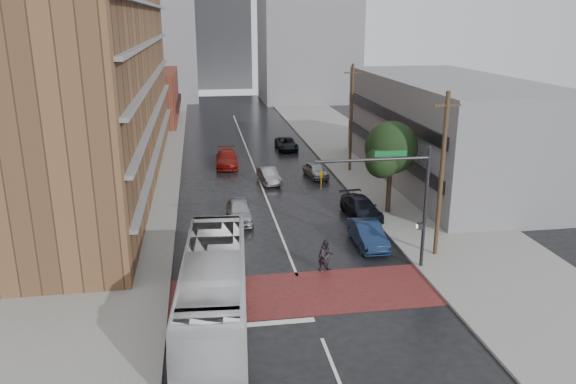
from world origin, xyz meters
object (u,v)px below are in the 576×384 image
object	(u,v)px
suv_travel	(286,144)
car_parked_mid	(361,207)
transit_bus	(214,287)
car_parked_far	(315,170)
car_travel_b	(269,176)
car_travel_c	(227,159)
pedestrian_b	(327,255)
pedestrian_a	(323,258)
car_travel_a	(239,211)
car_parked_near	(368,234)

from	to	relation	value
suv_travel	car_parked_mid	size ratio (longest dim) A/B	0.96
transit_bus	car_parked_far	bearing A→B (deg)	71.80
car_travel_b	car_travel_c	world-z (taller)	car_travel_c
pedestrian_b	suv_travel	world-z (taller)	pedestrian_b
car_travel_b	suv_travel	xyz separation A→B (m)	(3.56, 12.71, 0.00)
car_travel_b	suv_travel	size ratio (longest dim) A/B	0.84
car_travel_c	pedestrian_a	bearing A→B (deg)	-78.19
transit_bus	car_travel_a	xyz separation A→B (m)	(2.18, 13.65, -0.99)
car_travel_a	suv_travel	bearing A→B (deg)	73.23
car_travel_c	car_parked_far	size ratio (longest dim) A/B	1.38
car_travel_b	suv_travel	distance (m)	13.20
suv_travel	car_travel_a	bearing A→B (deg)	-107.31
car_parked_near	car_travel_c	bearing A→B (deg)	110.07
car_travel_a	car_parked_near	distance (m)	9.68
car_parked_mid	car_travel_c	bearing A→B (deg)	112.86
car_parked_far	car_travel_c	bearing A→B (deg)	137.18
pedestrian_b	car_parked_mid	distance (m)	9.68
car_travel_b	car_parked_far	distance (m)	4.60
pedestrian_b	car_parked_far	distance (m)	19.88
suv_travel	car_parked_mid	world-z (taller)	car_parked_mid
car_travel_a	pedestrian_a	bearing A→B (deg)	-64.92
pedestrian_b	suv_travel	size ratio (longest dim) A/B	0.40
pedestrian_a	car_parked_mid	bearing A→B (deg)	85.60
transit_bus	car_parked_far	world-z (taller)	transit_bus
transit_bus	pedestrian_a	xyz separation A→B (m)	(6.32, 4.61, -0.94)
car_parked_mid	transit_bus	bearing A→B (deg)	-135.68
transit_bus	suv_travel	bearing A→B (deg)	79.89
transit_bus	suv_travel	size ratio (longest dim) A/B	2.68
transit_bus	car_travel_a	distance (m)	13.86
pedestrian_a	car_parked_mid	distance (m)	9.77
pedestrian_a	car_travel_b	world-z (taller)	pedestrian_a
car_travel_b	car_travel_a	bearing A→B (deg)	-116.84
car_travel_b	pedestrian_a	bearing A→B (deg)	-94.79
car_travel_a	car_travel_b	bearing A→B (deg)	71.06
pedestrian_b	car_travel_b	xyz separation A→B (m)	(-1.03, 18.38, -0.29)
car_travel_b	car_parked_far	world-z (taller)	car_travel_b
car_travel_a	car_parked_far	size ratio (longest dim) A/B	1.18
car_travel_b	car_parked_near	size ratio (longest dim) A/B	0.85
pedestrian_a	car_travel_a	size ratio (longest dim) A/B	0.37
car_travel_b	suv_travel	world-z (taller)	same
suv_travel	pedestrian_a	bearing A→B (deg)	-95.04
car_travel_a	car_parked_near	xyz separation A→B (m)	(7.74, -5.82, 0.00)
car_travel_b	car_parked_near	distance (m)	15.80
car_parked_near	car_parked_far	bearing A→B (deg)	90.29
pedestrian_a	transit_bus	bearing A→B (deg)	-119.49
car_travel_a	suv_travel	world-z (taller)	car_travel_a
car_travel_b	car_parked_far	bearing A→B (deg)	7.65
suv_travel	car_travel_b	bearing A→B (deg)	-105.69
transit_bus	car_travel_b	bearing A→B (deg)	80.70
pedestrian_b	suv_travel	bearing A→B (deg)	83.37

